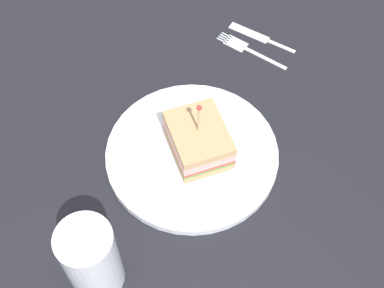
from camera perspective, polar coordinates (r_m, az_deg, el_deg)
ground_plane at (r=76.33cm, az=0.00°, el=-1.71°), size 98.53×98.53×2.00cm
plate at (r=74.98cm, az=0.00°, el=-1.08°), size 24.15×24.15×1.18cm
sandwich_half_center at (r=72.50cm, az=0.83°, el=0.20°), size 9.64×7.91×10.05cm
drink_glass at (r=63.93cm, az=-10.60°, el=-12.13°), size 6.48×6.48×11.81cm
fork at (r=88.39cm, az=5.59°, el=10.20°), size 11.38×7.61×0.35cm
knife at (r=90.37cm, az=7.11°, el=11.32°), size 10.28×7.76×0.35cm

